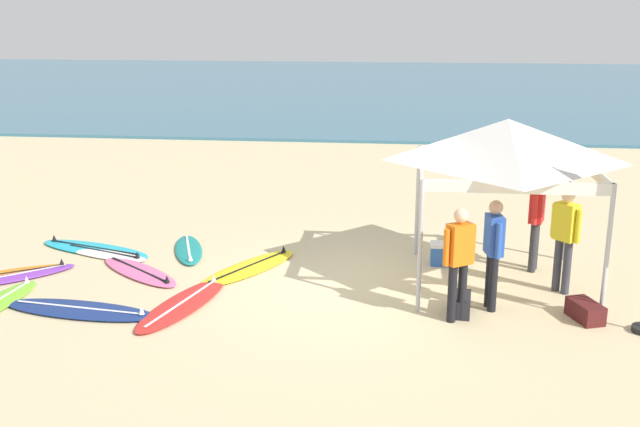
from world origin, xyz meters
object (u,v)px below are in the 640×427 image
object	(u,v)px
person_yellow	(565,233)
gear_bag_by_pole	(585,311)
surfboard_pink	(140,272)
surfboard_white	(104,253)
surfboard_cyan	(94,249)
surfboard_purple	(15,276)
surfboard_yellow	(249,268)
cooler_box	(444,254)
surfboard_navy	(80,310)
person_red	(536,216)
surfboard_teal	(189,250)
surfboard_orange	(11,274)
person_blue	(493,247)
canopy_tent	(507,142)
person_orange	(459,257)
gear_bag_near_tent	(460,304)
surfboard_red	(183,304)

from	to	relation	value
person_yellow	gear_bag_by_pole	bearing A→B (deg)	-82.81
surfboard_pink	surfboard_white	world-z (taller)	same
surfboard_cyan	gear_bag_by_pole	xyz separation A→B (m)	(8.47, -2.31, 0.10)
surfboard_purple	gear_bag_by_pole	bearing A→B (deg)	-4.56
surfboard_yellow	cooler_box	size ratio (longest dim) A/B	4.71
gear_bag_by_pole	cooler_box	xyz separation A→B (m)	(-1.95, 2.27, 0.06)
surfboard_navy	gear_bag_by_pole	xyz separation A→B (m)	(7.52, 0.54, 0.10)
person_yellow	gear_bag_by_pole	world-z (taller)	person_yellow
surfboard_white	person_red	bearing A→B (deg)	0.20
surfboard_white	surfboard_purple	size ratio (longest dim) A/B	1.08
surfboard_teal	surfboard_yellow	bearing A→B (deg)	-32.46
surfboard_pink	gear_bag_by_pole	size ratio (longest dim) A/B	3.31
surfboard_navy	gear_bag_by_pole	distance (m)	7.54
surfboard_yellow	surfboard_orange	bearing A→B (deg)	-168.81
surfboard_pink	person_blue	size ratio (longest dim) A/B	1.16
surfboard_white	surfboard_yellow	world-z (taller)	same
canopy_tent	surfboard_orange	world-z (taller)	canopy_tent
person_red	person_orange	bearing A→B (deg)	-121.96
person_orange	gear_bag_by_pole	world-z (taller)	person_orange
gear_bag_near_tent	cooler_box	distance (m)	2.22
surfboard_red	gear_bag_by_pole	distance (m)	6.04
surfboard_purple	person_orange	xyz separation A→B (m)	(7.34, -0.96, 0.95)
surfboard_purple	gear_bag_near_tent	distance (m)	7.44
surfboard_orange	person_red	xyz separation A→B (m)	(8.92, 1.31, 0.95)
person_orange	person_yellow	bearing A→B (deg)	37.52
surfboard_white	cooler_box	distance (m)	6.25
canopy_tent	surfboard_cyan	size ratio (longest dim) A/B	1.12
canopy_tent	surfboard_purple	bearing A→B (deg)	-175.21
surfboard_navy	person_yellow	distance (m)	7.62
surfboard_cyan	person_yellow	size ratio (longest dim) A/B	1.47
canopy_tent	surfboard_purple	world-z (taller)	canopy_tent
surfboard_purple	gear_bag_near_tent	world-z (taller)	gear_bag_near_tent
canopy_tent	cooler_box	bearing A→B (deg)	134.78
surfboard_pink	surfboard_red	world-z (taller)	same
surfboard_pink	person_blue	xyz separation A→B (m)	(5.85, -0.92, 0.95)
surfboard_yellow	person_red	xyz separation A→B (m)	(4.93, 0.52, 0.95)
surfboard_pink	gear_bag_by_pole	xyz separation A→B (m)	(7.20, -1.20, 0.10)
surfboard_orange	surfboard_teal	size ratio (longest dim) A/B	1.08
surfboard_yellow	gear_bag_by_pole	size ratio (longest dim) A/B	3.93
surfboard_yellow	surfboard_cyan	distance (m)	3.20
surfboard_yellow	person_blue	xyz separation A→B (m)	(4.01, -1.33, 0.95)
surfboard_cyan	surfboard_yellow	bearing A→B (deg)	-12.73
person_red	gear_bag_by_pole	distance (m)	2.33
surfboard_teal	person_orange	bearing A→B (deg)	-29.23
surfboard_cyan	person_yellow	xyz separation A→B (m)	(8.33, -1.20, 0.95)
surfboard_yellow	surfboard_teal	bearing A→B (deg)	147.54
surfboard_white	surfboard_red	world-z (taller)	same
person_yellow	person_blue	bearing A→B (deg)	-145.20
canopy_tent	cooler_box	size ratio (longest dim) A/B	5.61
surfboard_purple	person_red	bearing A→B (deg)	8.98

